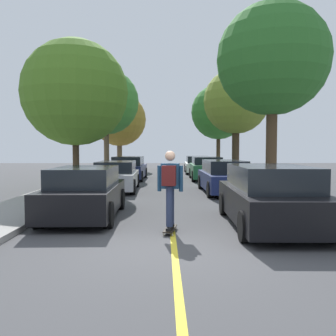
# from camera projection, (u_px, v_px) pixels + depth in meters

# --- Properties ---
(ground) EXTENTS (80.00, 80.00, 0.00)m
(ground) POSITION_uv_depth(u_px,v_px,m) (174.00, 246.00, 7.01)
(ground) COLOR #424244
(center_line) EXTENTS (0.12, 39.20, 0.01)m
(center_line) POSITION_uv_depth(u_px,v_px,m) (170.00, 211.00, 11.01)
(center_line) COLOR gold
(center_line) RESTS_ON ground
(parked_car_left_nearest) EXTENTS (1.92, 4.12, 1.39)m
(parked_car_left_nearest) POSITION_uv_depth(u_px,v_px,m) (85.00, 193.00, 9.91)
(parked_car_left_nearest) COLOR black
(parked_car_left_nearest) RESTS_ON ground
(parked_car_left_near) EXTENTS (1.99, 4.30, 1.31)m
(parked_car_left_near) POSITION_uv_depth(u_px,v_px,m) (116.00, 176.00, 16.30)
(parked_car_left_near) COLOR #B7B7BC
(parked_car_left_near) RESTS_ON ground
(parked_car_left_far) EXTENTS (2.09, 4.58, 1.41)m
(parked_car_left_far) POSITION_uv_depth(u_px,v_px,m) (129.00, 168.00, 21.98)
(parked_car_left_far) COLOR navy
(parked_car_left_far) RESTS_ON ground
(parked_car_right_nearest) EXTENTS (2.08, 4.48, 1.49)m
(parked_car_right_nearest) POSITION_uv_depth(u_px,v_px,m) (270.00, 197.00, 8.76)
(parked_car_right_nearest) COLOR black
(parked_car_right_nearest) RESTS_ON ground
(parked_car_right_near) EXTENTS (1.90, 4.57, 1.39)m
(parked_car_right_near) POSITION_uv_depth(u_px,v_px,m) (224.00, 177.00, 15.45)
(parked_car_right_near) COLOR navy
(parked_car_right_near) RESTS_ON ground
(parked_car_right_far) EXTENTS (2.01, 4.22, 1.39)m
(parked_car_right_far) POSITION_uv_depth(u_px,v_px,m) (206.00, 168.00, 21.93)
(parked_car_right_far) COLOR #1E5B33
(parked_car_right_far) RESTS_ON ground
(parked_car_right_farthest) EXTENTS (2.05, 4.66, 1.31)m
(parked_car_right_farthest) POSITION_uv_depth(u_px,v_px,m) (198.00, 165.00, 27.76)
(parked_car_right_farthest) COLOR white
(parked_car_right_farthest) RESTS_ON ground
(street_tree_left_nearest) EXTENTS (4.68, 4.68, 6.56)m
(street_tree_left_nearest) POSITION_uv_depth(u_px,v_px,m) (75.00, 93.00, 15.96)
(street_tree_left_nearest) COLOR #3D2D1E
(street_tree_left_nearest) RESTS_ON sidewalk_left
(street_tree_left_near) EXTENTS (4.42, 4.42, 7.13)m
(street_tree_left_near) POSITION_uv_depth(u_px,v_px,m) (106.00, 102.00, 24.46)
(street_tree_left_near) COLOR brown
(street_tree_left_near) RESTS_ON sidewalk_left
(street_tree_left_far) EXTENTS (4.66, 4.66, 6.63)m
(street_tree_left_far) POSITION_uv_depth(u_px,v_px,m) (119.00, 120.00, 31.64)
(street_tree_left_far) COLOR brown
(street_tree_left_far) RESTS_ON sidewalk_left
(street_tree_right_nearest) EXTENTS (4.46, 4.46, 7.55)m
(street_tree_right_nearest) POSITION_uv_depth(u_px,v_px,m) (273.00, 60.00, 14.39)
(street_tree_right_nearest) COLOR #4C3823
(street_tree_right_nearest) RESTS_ON sidewalk_right
(street_tree_right_near) EXTENTS (3.92, 3.92, 6.56)m
(street_tree_right_near) POSITION_uv_depth(u_px,v_px,m) (236.00, 102.00, 21.74)
(street_tree_right_near) COLOR #3D2D1E
(street_tree_right_near) RESTS_ON sidewalk_right
(street_tree_right_far) EXTENTS (4.35, 4.35, 6.83)m
(street_tree_right_far) POSITION_uv_depth(u_px,v_px,m) (219.00, 112.00, 28.78)
(street_tree_right_far) COLOR #3D2D1E
(street_tree_right_far) RESTS_ON sidewalk_right
(fire_hydrant) EXTENTS (0.20, 0.20, 0.70)m
(fire_hydrant) POSITION_uv_depth(u_px,v_px,m) (293.00, 193.00, 11.40)
(fire_hydrant) COLOR #B2140F
(fire_hydrant) RESTS_ON sidewalk_right
(skateboard) EXTENTS (0.35, 0.86, 0.10)m
(skateboard) POSITION_uv_depth(u_px,v_px,m) (170.00, 229.00, 8.17)
(skateboard) COLOR black
(skateboard) RESTS_ON ground
(skateboarder) EXTENTS (0.59, 0.71, 1.74)m
(skateboarder) POSITION_uv_depth(u_px,v_px,m) (170.00, 184.00, 8.08)
(skateboarder) COLOR black
(skateboarder) RESTS_ON skateboard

